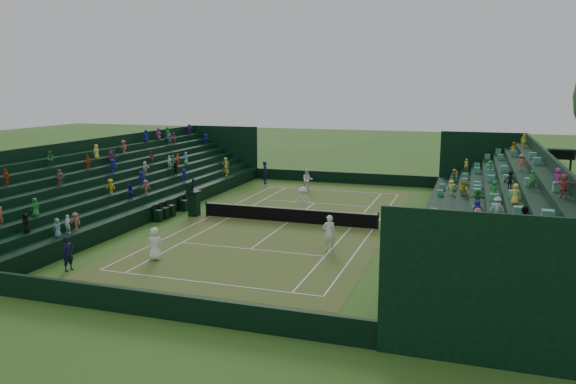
{
  "coord_description": "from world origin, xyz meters",
  "views": [
    {
      "loc": [
        11.01,
        -33.26,
        8.55
      ],
      "look_at": [
        0.0,
        0.0,
        2.0
      ],
      "focal_mm": 35.0,
      "sensor_mm": 36.0,
      "label": 1
    }
  ],
  "objects_px": {
    "player_near_west": "(155,244)",
    "player_far_west": "(307,180)",
    "player_near_east": "(329,233)",
    "umpire_chair": "(194,200)",
    "player_far_east": "(303,200)",
    "tennis_net": "(288,215)"
  },
  "relations": [
    {
      "from": "player_near_west",
      "to": "player_far_west",
      "type": "bearing_deg",
      "value": -117.44
    },
    {
      "from": "player_near_west",
      "to": "player_near_east",
      "type": "relative_size",
      "value": 0.87
    },
    {
      "from": "umpire_chair",
      "to": "player_far_east",
      "type": "bearing_deg",
      "value": 24.17
    },
    {
      "from": "player_far_west",
      "to": "player_far_east",
      "type": "bearing_deg",
      "value": -98.24
    },
    {
      "from": "player_far_west",
      "to": "player_far_east",
      "type": "height_order",
      "value": "player_far_west"
    },
    {
      "from": "umpire_chair",
      "to": "player_near_east",
      "type": "height_order",
      "value": "umpire_chair"
    },
    {
      "from": "player_near_east",
      "to": "player_far_east",
      "type": "xyz_separation_m",
      "value": [
        -3.9,
        8.1,
        -0.05
      ]
    },
    {
      "from": "player_near_east",
      "to": "player_far_east",
      "type": "relative_size",
      "value": 1.05
    },
    {
      "from": "tennis_net",
      "to": "player_near_east",
      "type": "xyz_separation_m",
      "value": [
        4.02,
        -5.2,
        0.44
      ]
    },
    {
      "from": "player_near_east",
      "to": "player_far_west",
      "type": "xyz_separation_m",
      "value": [
        -6.03,
        16.47,
        -0.04
      ]
    },
    {
      "from": "player_near_east",
      "to": "player_far_east",
      "type": "height_order",
      "value": "player_near_east"
    },
    {
      "from": "tennis_net",
      "to": "player_near_east",
      "type": "distance_m",
      "value": 6.59
    },
    {
      "from": "player_far_west",
      "to": "player_near_west",
      "type": "bearing_deg",
      "value": -117.5
    },
    {
      "from": "player_near_east",
      "to": "player_far_west",
      "type": "height_order",
      "value": "player_near_east"
    },
    {
      "from": "player_near_west",
      "to": "umpire_chair",
      "type": "bearing_deg",
      "value": -96.0
    },
    {
      "from": "player_near_west",
      "to": "player_far_west",
      "type": "xyz_separation_m",
      "value": [
        1.82,
        20.91,
        0.08
      ]
    },
    {
      "from": "tennis_net",
      "to": "player_far_west",
      "type": "distance_m",
      "value": 11.46
    },
    {
      "from": "tennis_net",
      "to": "umpire_chair",
      "type": "distance_m",
      "value": 6.67
    },
    {
      "from": "umpire_chair",
      "to": "player_far_east",
      "type": "height_order",
      "value": "umpire_chair"
    },
    {
      "from": "player_near_east",
      "to": "player_far_east",
      "type": "distance_m",
      "value": 8.99
    },
    {
      "from": "player_near_west",
      "to": "tennis_net",
      "type": "bearing_deg",
      "value": -134.17
    },
    {
      "from": "umpire_chair",
      "to": "player_near_east",
      "type": "bearing_deg",
      "value": -25.4
    }
  ]
}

